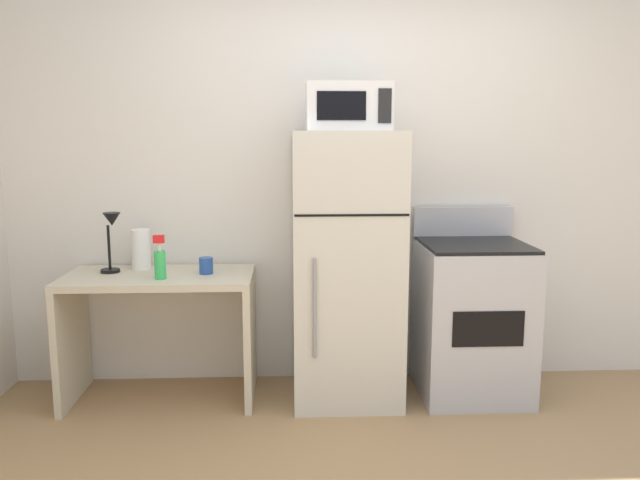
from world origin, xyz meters
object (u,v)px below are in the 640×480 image
at_px(desk, 160,313).
at_px(desk_lamp, 111,232).
at_px(oven_range, 472,318).
at_px(spray_bottle, 160,262).
at_px(paper_towel_roll, 141,249).
at_px(microwave, 348,107).
at_px(coffee_mug, 206,266).
at_px(refrigerator, 346,268).

relative_size(desk, desk_lamp, 3.06).
bearing_deg(oven_range, spray_bottle, -176.71).
relative_size(paper_towel_roll, microwave, 0.52).
distance_m(paper_towel_roll, microwave, 1.48).
bearing_deg(spray_bottle, coffee_mug, 27.25).
relative_size(spray_bottle, microwave, 0.54).
bearing_deg(microwave, desk, 177.77).
height_order(coffee_mug, oven_range, oven_range).
height_order(paper_towel_roll, microwave, microwave).
bearing_deg(oven_range, paper_towel_roll, 175.07).
relative_size(spray_bottle, paper_towel_roll, 1.04).
relative_size(paper_towel_roll, oven_range, 0.22).
bearing_deg(desk_lamp, paper_towel_roll, 35.19).
relative_size(coffee_mug, oven_range, 0.09).
bearing_deg(desk_lamp, desk, -11.06).
bearing_deg(refrigerator, microwave, -89.67).
xyz_separation_m(desk, desk_lamp, (-0.27, 0.05, 0.47)).
bearing_deg(microwave, paper_towel_roll, 170.90).
xyz_separation_m(paper_towel_roll, coffee_mug, (0.40, -0.15, -0.07)).
bearing_deg(desk_lamp, oven_range, -1.91).
xyz_separation_m(desk_lamp, coffee_mug, (0.54, -0.05, -0.19)).
distance_m(desk, microwave, 1.60).
distance_m(desk_lamp, microwave, 1.53).
bearing_deg(desk, coffee_mug, 0.22).
relative_size(refrigerator, oven_range, 1.42).
height_order(spray_bottle, refrigerator, refrigerator).
bearing_deg(microwave, desk_lamp, 175.98).
relative_size(desk, paper_towel_roll, 4.50).
bearing_deg(microwave, spray_bottle, -175.70).
bearing_deg(desk, desk_lamp, 168.94).
bearing_deg(oven_range, coffee_mug, 179.32).
distance_m(coffee_mug, refrigerator, 0.81).
distance_m(desk, desk_lamp, 0.55).
bearing_deg(desk_lamp, microwave, -4.02).
bearing_deg(coffee_mug, spray_bottle, -152.75).
distance_m(spray_bottle, oven_range, 1.85).
distance_m(desk_lamp, refrigerator, 1.37).
bearing_deg(microwave, refrigerator, 90.33).
distance_m(desk_lamp, spray_bottle, 0.38).
height_order(paper_towel_roll, oven_range, oven_range).
xyz_separation_m(coffee_mug, refrigerator, (0.81, -0.02, -0.01)).
distance_m(spray_bottle, microwave, 1.35).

